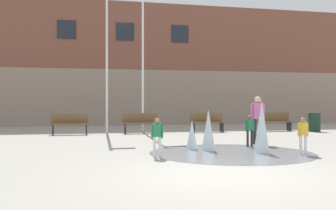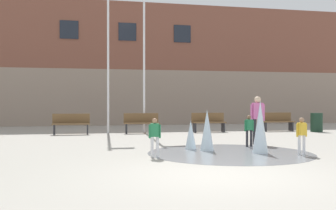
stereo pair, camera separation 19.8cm
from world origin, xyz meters
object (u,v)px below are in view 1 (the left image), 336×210
(park_bench_left_of_flagpoles, at_px, (70,124))
(trash_can, at_px, (314,122))
(park_bench_far_right, at_px, (275,121))
(flagpole_right, at_px, (143,41))
(child_with_pink_shirt, at_px, (157,134))
(park_bench_center, at_px, (140,123))
(adult_in_red, at_px, (258,116))
(flagpole_left, at_px, (107,37))
(child_running, at_px, (250,128))
(child_in_fountain, at_px, (303,133))
(park_bench_near_trashcan, at_px, (207,122))

(park_bench_left_of_flagpoles, height_order, trash_can, park_bench_left_of_flagpoles)
(park_bench_far_right, height_order, flagpole_right, flagpole_right)
(flagpole_right, bearing_deg, child_with_pink_shirt, -96.57)
(park_bench_center, bearing_deg, child_with_pink_shirt, -95.42)
(park_bench_center, height_order, adult_in_red, adult_in_red)
(flagpole_right, bearing_deg, park_bench_center, -115.63)
(park_bench_far_right, xyz_separation_m, flagpole_left, (-8.15, 0.43, 3.91))
(adult_in_red, distance_m, trash_can, 7.11)
(child_with_pink_shirt, relative_size, child_running, 1.00)
(child_with_pink_shirt, bearing_deg, child_in_fountain, -171.44)
(child_with_pink_shirt, distance_m, adult_in_red, 4.56)
(park_bench_far_right, xyz_separation_m, adult_in_red, (-3.59, -5.61, 0.45))
(child_with_pink_shirt, bearing_deg, adult_in_red, -134.69)
(adult_in_red, bearing_deg, child_with_pink_shirt, -142.93)
(child_in_fountain, xyz_separation_m, child_running, (-0.55, 2.14, 0.00))
(child_in_fountain, relative_size, adult_in_red, 0.62)
(child_with_pink_shirt, height_order, child_running, same)
(trash_can, bearing_deg, flagpole_right, 171.35)
(child_running, bearing_deg, child_with_pink_shirt, -175.35)
(park_bench_center, bearing_deg, flagpole_right, 64.37)
(park_bench_left_of_flagpoles, xyz_separation_m, child_with_pink_shirt, (2.35, -7.87, 0.10))
(park_bench_near_trashcan, bearing_deg, park_bench_center, -179.06)
(park_bench_near_trashcan, distance_m, child_in_fountain, 8.38)
(flagpole_right, height_order, trash_can, flagpole_right)
(child_running, distance_m, trash_can, 7.90)
(park_bench_center, height_order, trash_can, park_bench_center)
(park_bench_far_right, bearing_deg, park_bench_center, -179.85)
(child_with_pink_shirt, distance_m, flagpole_right, 9.26)
(trash_can, bearing_deg, child_running, -136.92)
(child_in_fountain, bearing_deg, trash_can, -142.72)
(child_in_fountain, bearing_deg, adult_in_red, -108.08)
(child_with_pink_shirt, relative_size, flagpole_left, 0.12)
(park_bench_left_of_flagpoles, relative_size, child_in_fountain, 1.62)
(child_in_fountain, distance_m, flagpole_left, 10.59)
(child_running, relative_size, flagpole_right, 0.12)
(adult_in_red, bearing_deg, child_in_fountain, -84.76)
(child_running, bearing_deg, park_bench_center, 88.49)
(adult_in_red, distance_m, child_running, 0.88)
(park_bench_near_trashcan, distance_m, park_bench_far_right, 3.50)
(child_running, bearing_deg, child_in_fountain, -99.50)
(park_bench_left_of_flagpoles, bearing_deg, park_bench_near_trashcan, 1.53)
(park_bench_center, height_order, flagpole_right, flagpole_right)
(child_running, xyz_separation_m, flagpole_right, (-2.34, 6.63, 3.70))
(park_bench_left_of_flagpoles, bearing_deg, adult_in_red, -41.43)
(adult_in_red, xyz_separation_m, flagpole_right, (-2.89, 6.04, 3.35))
(park_bench_center, relative_size, flagpole_left, 0.19)
(flagpole_right, bearing_deg, adult_in_red, -64.42)
(park_bench_left_of_flagpoles, xyz_separation_m, child_in_fountain, (6.21, -8.21, 0.10))
(child_in_fountain, xyz_separation_m, adult_in_red, (0.00, 2.73, 0.35))
(park_bench_far_right, height_order, trash_can, park_bench_far_right)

